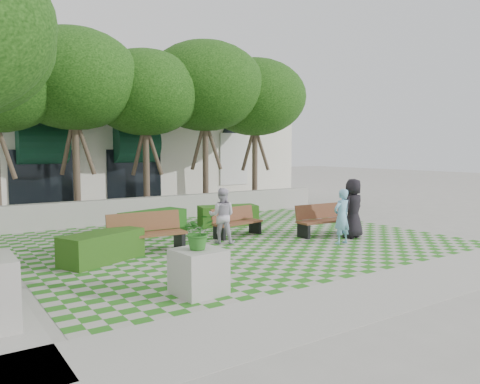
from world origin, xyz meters
TOP-DOWN VIEW (x-y plane):
  - ground at (0.00, 0.00)m, footprint 90.00×90.00m
  - lawn at (0.00, 1.00)m, footprint 12.00×12.00m
  - sidewalk_south at (0.00, -4.70)m, footprint 16.00×2.00m
  - retaining_wall at (0.00, 6.20)m, footprint 15.00×0.36m
  - bench_east at (2.81, 0.22)m, footprint 1.91×0.73m
  - bench_mid at (0.44, 1.62)m, footprint 1.80×0.86m
  - bench_west at (-2.80, 1.01)m, footprint 2.05×0.78m
  - hedge_midright at (1.33, 3.48)m, footprint 2.20×1.33m
  - hedge_midleft at (-1.55, 3.46)m, footprint 2.29×1.39m
  - hedge_west at (-4.09, 0.68)m, footprint 2.22×1.59m
  - planter_front at (-3.41, -2.86)m, footprint 0.92×0.92m
  - person_blue at (2.29, -1.06)m, footprint 0.59×0.40m
  - person_dark at (3.24, -0.62)m, footprint 1.00×0.77m
  - person_white at (-0.49, 0.97)m, footprint 0.99×0.96m
  - tree_row at (-1.86, 5.95)m, footprint 17.70×13.40m
  - building at (0.93, 14.08)m, footprint 18.00×8.92m

SIDE VIEW (x-z plane):
  - ground at x=0.00m, z-range 0.00..0.00m
  - sidewalk_south at x=0.00m, z-range 0.00..0.01m
  - lawn at x=0.00m, z-range 0.01..0.01m
  - hedge_midright at x=1.33m, z-range 0.00..0.72m
  - hedge_west at x=-4.09m, z-range 0.00..0.72m
  - hedge_midleft at x=-1.55m, z-range 0.00..0.75m
  - bench_mid at x=0.44m, z-range -0.02..0.89m
  - retaining_wall at x=0.00m, z-range 0.00..0.90m
  - bench_east at x=2.81m, z-range -0.02..0.97m
  - bench_west at x=-2.80m, z-range -0.02..1.04m
  - planter_front at x=-3.41m, z-range -0.14..1.38m
  - person_blue at x=2.29m, z-range 0.00..1.59m
  - person_white at x=-0.49m, z-range 0.00..1.61m
  - person_dark at x=3.24m, z-range 0.00..1.82m
  - building at x=0.93m, z-range -0.06..5.09m
  - tree_row at x=-1.86m, z-range 1.47..8.88m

